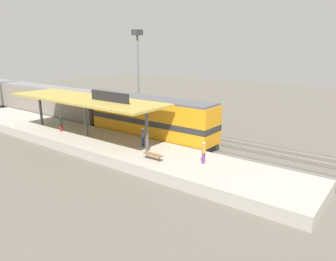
% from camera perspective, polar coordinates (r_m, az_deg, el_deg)
% --- Properties ---
extents(ground_plane, '(120.00, 120.00, 0.00)m').
position_cam_1_polar(ground_plane, '(37.02, -6.38, -0.08)').
color(ground_plane, '#5B564C').
extents(track_near, '(3.20, 110.00, 0.16)m').
position_cam_1_polar(track_near, '(35.65, -8.60, -0.68)').
color(track_near, '#4E4941').
rests_on(track_near, ground).
extents(track_far, '(3.20, 110.00, 0.16)m').
position_cam_1_polar(track_far, '(38.86, -3.74, 0.74)').
color(track_far, '#4E4941').
rests_on(track_far, ground).
extents(platform, '(6.00, 44.00, 0.90)m').
position_cam_1_polar(platform, '(32.64, -14.42, -1.67)').
color(platform, '#9E998E').
rests_on(platform, ground).
extents(station_canopy, '(5.20, 18.00, 4.70)m').
position_cam_1_polar(station_canopy, '(31.69, -14.79, 5.41)').
color(station_canopy, '#47474C').
rests_on(station_canopy, platform).
extents(platform_bench, '(0.44, 1.70, 0.50)m').
position_cam_1_polar(platform_bench, '(24.63, -2.74, -4.39)').
color(platform_bench, '#333338').
rests_on(platform_bench, platform).
extents(locomotive, '(2.93, 14.43, 4.44)m').
position_cam_1_polar(locomotive, '(32.02, -3.05, 2.09)').
color(locomotive, '#28282D').
rests_on(locomotive, track_near).
extents(passenger_carriage_front, '(2.90, 20.00, 4.24)m').
position_cam_1_polar(passenger_carriage_front, '(45.63, -20.61, 4.85)').
color(passenger_carriage_front, '#28282D').
rests_on(passenger_carriage_front, track_near).
extents(freight_car, '(2.80, 12.00, 3.54)m').
position_cam_1_polar(freight_car, '(42.07, -9.26, 4.36)').
color(freight_car, '#28282D').
rests_on(freight_car, track_far).
extents(light_mast, '(1.10, 1.10, 11.70)m').
position_cam_1_polar(light_mast, '(42.98, -5.50, 13.32)').
color(light_mast, slate).
rests_on(light_mast, ground).
extents(person_waiting, '(0.34, 0.34, 1.71)m').
position_cam_1_polar(person_waiting, '(27.94, -4.57, -0.99)').
color(person_waiting, navy).
rests_on(person_waiting, platform).
extents(person_walking, '(0.34, 0.34, 1.71)m').
position_cam_1_polar(person_walking, '(34.76, -18.82, 1.39)').
color(person_walking, maroon).
rests_on(person_walking, platform).
extents(person_boarding, '(0.34, 0.34, 1.71)m').
position_cam_1_polar(person_boarding, '(23.90, 6.48, -3.78)').
color(person_boarding, '#663375').
rests_on(person_boarding, platform).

